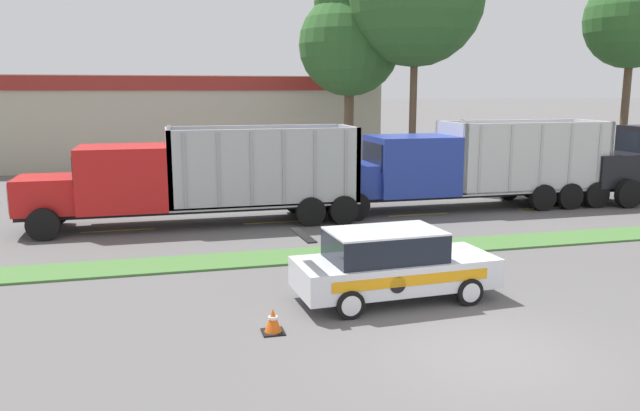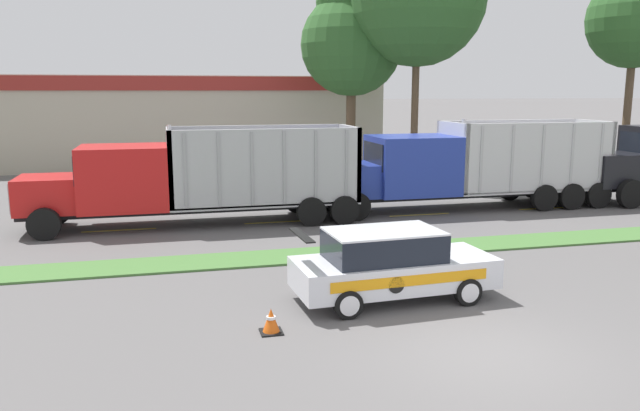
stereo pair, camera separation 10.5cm
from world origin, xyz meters
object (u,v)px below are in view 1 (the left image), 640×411
(rally_car, at_px, (392,264))
(traffic_cone, at_px, (273,321))
(dump_truck_far_right, at_px, (166,182))
(dump_truck_mid, at_px, (441,170))

(rally_car, bearing_deg, traffic_cone, -156.53)
(dump_truck_far_right, bearing_deg, rally_car, -62.67)
(dump_truck_far_right, distance_m, traffic_cone, 10.66)
(dump_truck_far_right, xyz_separation_m, rally_car, (4.73, -9.16, -0.70))
(dump_truck_mid, height_order, traffic_cone, dump_truck_mid)
(dump_truck_mid, height_order, rally_car, dump_truck_mid)
(rally_car, xyz_separation_m, traffic_cone, (-2.91, -1.26, -0.58))
(dump_truck_mid, xyz_separation_m, traffic_cone, (-8.61, -10.89, -1.32))
(dump_truck_far_right, relative_size, rally_car, 2.50)
(traffic_cone, bearing_deg, dump_truck_mid, 51.69)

